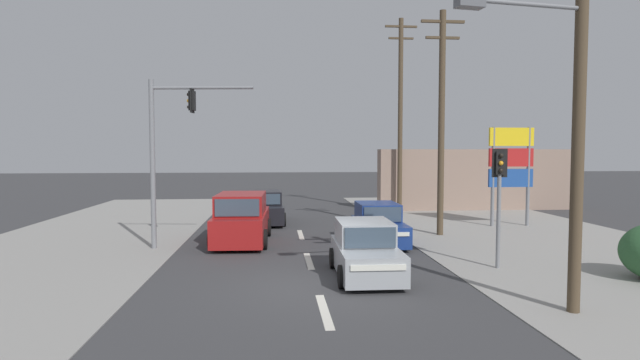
{
  "coord_description": "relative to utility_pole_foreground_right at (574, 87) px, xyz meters",
  "views": [
    {
      "loc": [
        -1.06,
        -12.64,
        3.48
      ],
      "look_at": [
        0.45,
        4.0,
        2.52
      ],
      "focal_mm": 28.0,
      "sensor_mm": 36.0,
      "label": 1
    }
  ],
  "objects": [
    {
      "name": "sedan_receding_far",
      "position": [
        -6.75,
        14.26,
        -4.14
      ],
      "size": [
        1.99,
        4.29,
        1.56
      ],
      "color": "black",
      "rests_on": "ground"
    },
    {
      "name": "lane_dash_far",
      "position": [
        -5.2,
        10.63,
        -4.83
      ],
      "size": [
        0.2,
        2.4,
        0.01
      ],
      "primitive_type": "cube",
      "color": "silver",
      "rests_on": "ground"
    },
    {
      "name": "lane_dash_mid",
      "position": [
        -5.2,
        5.63,
        -4.83
      ],
      "size": [
        0.2,
        2.4,
        0.01
      ],
      "primitive_type": "cube",
      "color": "silver",
      "rests_on": "ground"
    },
    {
      "name": "utility_pole_midground_right",
      "position": [
        0.56,
        9.99,
        -0.01
      ],
      "size": [
        1.8,
        0.26,
        9.19
      ],
      "color": "#4C3D2B",
      "rests_on": "ground"
    },
    {
      "name": "utility_pole_foreground_right",
      "position": [
        0.0,
        0.0,
        0.0
      ],
      "size": [
        3.77,
        0.69,
        8.96
      ],
      "color": "#4C3D2B",
      "rests_on": "ground"
    },
    {
      "name": "kerb_right_verge",
      "position": [
        3.8,
        4.63,
        -4.83
      ],
      "size": [
        10.0,
        44.0,
        0.02
      ],
      "primitive_type": "cube",
      "color": "gray",
      "rests_on": "ground"
    },
    {
      "name": "suv_oncoming_near",
      "position": [
        -7.52,
        9.01,
        -3.95
      ],
      "size": [
        2.19,
        4.6,
        1.9
      ],
      "color": "maroon",
      "rests_on": "ground"
    },
    {
      "name": "hatchback_crossing_left",
      "position": [
        -2.39,
        8.31,
        -4.14
      ],
      "size": [
        1.81,
        3.65,
        1.53
      ],
      "color": "navy",
      "rests_on": "ground"
    },
    {
      "name": "utility_pole_background_right",
      "position": [
        0.79,
        17.64,
        0.84
      ],
      "size": [
        1.8,
        0.26,
        10.87
      ],
      "color": "#4C3D2B",
      "rests_on": "ground"
    },
    {
      "name": "ground_plane",
      "position": [
        -5.2,
        2.63,
        -4.84
      ],
      "size": [
        140.0,
        140.0,
        0.0
      ],
      "primitive_type": "plane",
      "color": "#3A3A3D"
    },
    {
      "name": "shopfront_wall_far",
      "position": [
        5.8,
        18.63,
        -3.04
      ],
      "size": [
        12.0,
        1.0,
        3.6
      ],
      "primitive_type": "cube",
      "color": "gray",
      "rests_on": "ground"
    },
    {
      "name": "pedestal_signal_right_kerb",
      "position": [
        0.32,
        4.06,
        -2.42
      ],
      "size": [
        0.44,
        0.3,
        3.56
      ],
      "color": "slate",
      "rests_on": "ground"
    },
    {
      "name": "lane_dash_near",
      "position": [
        -5.2,
        0.63,
        -4.83
      ],
      "size": [
        0.2,
        2.4,
        0.01
      ],
      "primitive_type": "cube",
      "color": "silver",
      "rests_on": "ground"
    },
    {
      "name": "traffic_signal_mast",
      "position": [
        -10.03,
        8.0,
        -1.01
      ],
      "size": [
        3.67,
        0.56,
        6.0
      ],
      "color": "slate",
      "rests_on": "ground"
    },
    {
      "name": "hatchback_oncoming_mid",
      "position": [
        -3.75,
        3.57,
        -4.14
      ],
      "size": [
        1.82,
        3.66,
        1.53
      ],
      "color": "#A3A8AD",
      "rests_on": "ground"
    },
    {
      "name": "kerb_left_verge",
      "position": [
        -13.7,
        6.63,
        -4.83
      ],
      "size": [
        8.0,
        40.0,
        0.02
      ],
      "primitive_type": "cube",
      "color": "gray",
      "rests_on": "ground"
    },
    {
      "name": "shopping_plaza_sign",
      "position": [
        4.62,
        12.13,
        -1.86
      ],
      "size": [
        2.1,
        0.16,
        4.6
      ],
      "color": "slate",
      "rests_on": "ground"
    }
  ]
}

